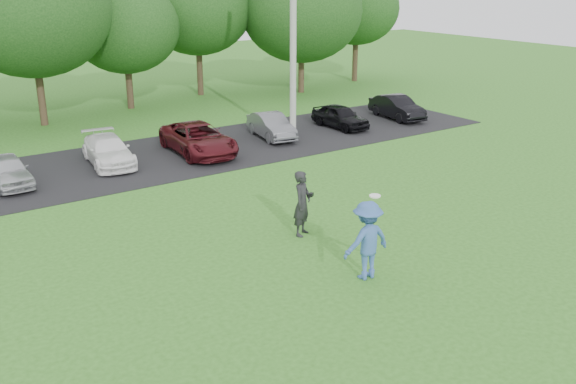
# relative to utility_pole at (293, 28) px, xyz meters

# --- Properties ---
(ground) EXTENTS (100.00, 100.00, 0.00)m
(ground) POSITION_rel_utility_pole_xyz_m (-6.27, -12.19, -4.87)
(ground) COLOR #2F651C
(ground) RESTS_ON ground
(parking_lot) EXTENTS (32.00, 6.50, 0.03)m
(parking_lot) POSITION_rel_utility_pole_xyz_m (-6.27, 0.81, -4.86)
(parking_lot) COLOR black
(parking_lot) RESTS_ON ground
(utility_pole) EXTENTS (0.28, 0.28, 9.75)m
(utility_pole) POSITION_rel_utility_pole_xyz_m (0.00, 0.00, 0.00)
(utility_pole) COLOR #9F9E99
(utility_pole) RESTS_ON ground
(frisbee_player) EXTENTS (1.31, 0.82, 2.26)m
(frisbee_player) POSITION_rel_utility_pole_xyz_m (-6.23, -12.00, -3.88)
(frisbee_player) COLOR #385DA0
(frisbee_player) RESTS_ON ground
(camera_bystander) EXTENTS (0.83, 0.75, 1.91)m
(camera_bystander) POSITION_rel_utility_pole_xyz_m (-5.93, -8.91, -3.92)
(camera_bystander) COLOR black
(camera_bystander) RESTS_ON ground
(parked_cars) EXTENTS (28.19, 5.12, 1.23)m
(parked_cars) POSITION_rel_utility_pole_xyz_m (-8.23, 0.70, -4.27)
(parked_cars) COLOR silver
(parked_cars) RESTS_ON parking_lot
(tree_row) EXTENTS (42.39, 9.85, 8.64)m
(tree_row) POSITION_rel_utility_pole_xyz_m (-4.76, 10.57, 0.03)
(tree_row) COLOR #38281C
(tree_row) RESTS_ON ground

